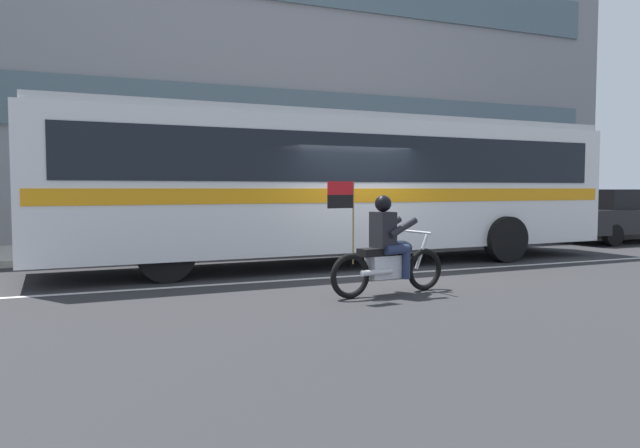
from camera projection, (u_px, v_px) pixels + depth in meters
ground_plane at (355, 271)px, 11.91m from camera, size 60.00×60.00×0.00m
sidewalk_curb at (276, 245)px, 16.60m from camera, size 28.00×3.80×0.15m
lane_center_stripe at (369, 275)px, 11.35m from camera, size 26.60×0.14×0.01m
office_building_facade at (252, 55)px, 18.37m from camera, size 28.00×0.89×11.63m
transit_bus at (342, 179)px, 12.99m from camera, size 12.96×3.05×3.22m
motorcycle_with_rider at (388, 252)px, 9.25m from camera, size 2.18×0.68×1.78m
parked_hatchback_downstreet at (621, 215)px, 18.20m from camera, size 4.45×1.99×1.64m
fire_hydrant at (297, 232)px, 15.59m from camera, size 0.22×0.30×0.75m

